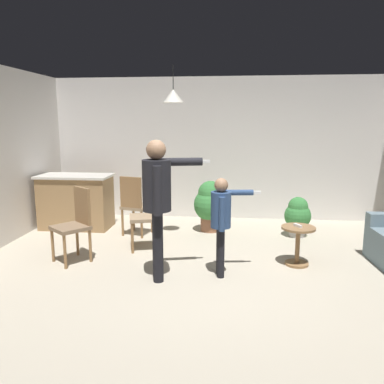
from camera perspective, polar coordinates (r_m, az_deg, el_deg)
ground at (r=4.63m, az=2.00°, el=-13.39°), size 7.68×7.68×0.00m
wall_back at (r=7.45m, az=3.81°, el=6.42°), size 6.40×0.10×2.70m
kitchen_counter at (r=7.09m, az=-16.85°, el=-1.34°), size 1.26×0.66×0.95m
side_table_by_couch at (r=5.25m, az=15.46°, el=-7.04°), size 0.44×0.44×0.52m
person_adult at (r=4.47m, az=-5.07°, el=-0.36°), size 0.77×0.60×1.67m
person_child at (r=4.62m, az=4.45°, el=-3.57°), size 0.61×0.40×1.21m
dining_chair_by_counter at (r=5.68m, az=-6.41°, el=-3.10°), size 0.52×0.52×1.00m
dining_chair_near_wall at (r=6.37m, az=-8.51°, el=-1.67°), size 0.52×0.52×1.00m
dining_chair_centre_back at (r=5.39m, az=-16.98°, el=-4.24°), size 0.59×0.59×1.00m
potted_plant_corner at (r=6.59m, az=2.74°, el=-1.72°), size 0.57×0.57×0.88m
potted_plant_by_wall at (r=6.52m, az=15.45°, el=-3.30°), size 0.43×0.43×0.66m
spare_remote_on_table at (r=5.18m, az=15.45°, el=-4.85°), size 0.10×0.13×0.04m
ceiling_light_pendant at (r=5.93m, az=-2.81°, el=14.11°), size 0.32×0.32×0.55m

